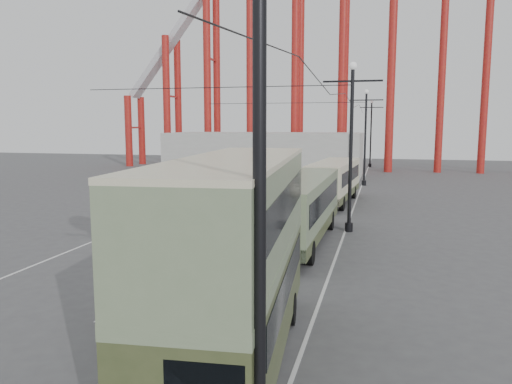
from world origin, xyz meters
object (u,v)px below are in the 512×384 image
(double_decker_bus, at_px, (237,251))
(single_decker_green, at_px, (299,206))
(pedestrian, at_px, (223,259))
(single_decker_cream, at_px, (334,180))

(double_decker_bus, xyz_separation_m, single_decker_green, (-0.64, 13.28, -1.05))
(pedestrian, bearing_deg, double_decker_bus, 95.45)
(pedestrian, bearing_deg, single_decker_cream, -112.00)
(double_decker_bus, distance_m, single_decker_green, 13.34)
(single_decker_green, height_order, single_decker_cream, single_decker_green)
(single_decker_green, height_order, pedestrian, single_decker_green)
(double_decker_bus, distance_m, pedestrian, 6.94)
(pedestrian, bearing_deg, single_decker_green, -119.71)
(double_decker_bus, relative_size, single_decker_cream, 0.95)
(double_decker_bus, xyz_separation_m, pedestrian, (-2.40, 6.19, -2.03))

